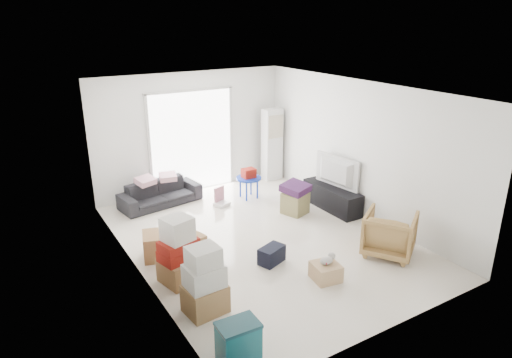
{
  "coord_description": "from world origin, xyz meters",
  "views": [
    {
      "loc": [
        -3.96,
        -6.3,
        3.83
      ],
      "look_at": [
        0.0,
        0.2,
        1.1
      ],
      "focal_mm": 32.0,
      "sensor_mm": 36.0,
      "label": 1
    }
  ],
  "objects": [
    {
      "name": "kids_table",
      "position": [
        0.81,
        1.84,
        0.49
      ],
      "size": [
        0.56,
        0.56,
        0.68
      ],
      "rotation": [
        0.0,
        0.0,
        0.3
      ],
      "color": "#1331AA",
      "rests_on": "room_shell"
    },
    {
      "name": "blanket",
      "position": [
        1.2,
        0.63,
        0.51
      ],
      "size": [
        0.61,
        0.61,
        0.14
      ],
      "primitive_type": "cube",
      "rotation": [
        0.0,
        0.0,
        0.32
      ],
      "color": "#4B2257",
      "rests_on": "ottoman"
    },
    {
      "name": "pillow_left",
      "position": [
        -1.29,
        2.51,
        0.74
      ],
      "size": [
        0.47,
        0.42,
        0.12
      ],
      "primitive_type": "cube",
      "rotation": [
        0.0,
        0.0,
        0.35
      ],
      "color": "#E7A9BF",
      "rests_on": "sofa"
    },
    {
      "name": "box_stack_a",
      "position": [
        -1.8,
        -1.43,
        0.44
      ],
      "size": [
        0.58,
        0.5,
        0.98
      ],
      "rotation": [
        0.0,
        0.0,
        0.01
      ],
      "color": "olive",
      "rests_on": "room_shell"
    },
    {
      "name": "sofa",
      "position": [
        -1.0,
        2.5,
        0.34
      ],
      "size": [
        1.78,
        0.75,
        0.67
      ],
      "primitive_type": "imported",
      "rotation": [
        0.0,
        0.0,
        0.15
      ],
      "color": "black",
      "rests_on": "room_shell"
    },
    {
      "name": "ac_tower",
      "position": [
        1.95,
        2.65,
        0.88
      ],
      "size": [
        0.45,
        0.3,
        1.75
      ],
      "primitive_type": "cube",
      "color": "silver",
      "rests_on": "room_shell"
    },
    {
      "name": "plush_bunny",
      "position": [
        0.16,
        -1.65,
        0.33
      ],
      "size": [
        0.29,
        0.16,
        0.15
      ],
      "rotation": [
        0.0,
        0.0,
        0.21
      ],
      "color": "#B2ADA8",
      "rests_on": "wood_crate"
    },
    {
      "name": "tv_console",
      "position": [
        2.0,
        0.42,
        0.24
      ],
      "size": [
        0.43,
        1.44,
        0.48
      ],
      "primitive_type": "cube",
      "color": "black",
      "rests_on": "room_shell"
    },
    {
      "name": "television",
      "position": [
        2.0,
        0.42,
        0.55
      ],
      "size": [
        0.79,
        1.2,
        0.15
      ],
      "primitive_type": "imported",
      "rotation": [
        0.0,
        0.0,
        1.71
      ],
      "color": "black",
      "rests_on": "tv_console"
    },
    {
      "name": "wood_crate",
      "position": [
        0.12,
        -1.65,
        0.13
      ],
      "size": [
        0.46,
        0.46,
        0.27
      ],
      "primitive_type": "cube",
      "rotation": [
        0.0,
        0.0,
        -0.16
      ],
      "color": "tan",
      "rests_on": "room_shell"
    },
    {
      "name": "box_stack_b",
      "position": [
        -1.8,
        -0.53,
        0.46
      ],
      "size": [
        0.64,
        0.62,
        1.06
      ],
      "rotation": [
        0.0,
        0.0,
        0.22
      ],
      "color": "olive",
      "rests_on": "room_shell"
    },
    {
      "name": "toy_walker",
      "position": [
        0.09,
        1.79,
        0.11
      ],
      "size": [
        0.36,
        0.34,
        0.39
      ],
      "rotation": [
        0.0,
        0.0,
        0.33
      ],
      "color": "silver",
      "rests_on": "room_shell"
    },
    {
      "name": "box_stack_c",
      "position": [
        -1.77,
        0.33,
        0.22
      ],
      "size": [
        0.72,
        0.65,
        0.43
      ],
      "rotation": [
        0.0,
        0.0,
        -0.31
      ],
      "color": "olive",
      "rests_on": "room_shell"
    },
    {
      "name": "storage_bins",
      "position": [
        -1.9,
        -2.53,
        0.28
      ],
      "size": [
        0.49,
        0.35,
        0.55
      ],
      "rotation": [
        0.0,
        0.0,
        -0.04
      ],
      "color": "#135A67",
      "rests_on": "room_shell"
    },
    {
      "name": "duffel_bag",
      "position": [
        -0.31,
        -0.8,
        0.14
      ],
      "size": [
        0.5,
        0.4,
        0.28
      ],
      "primitive_type": "cube",
      "rotation": [
        0.0,
        0.0,
        0.34
      ],
      "color": "black",
      "rests_on": "room_shell"
    },
    {
      "name": "ottoman",
      "position": [
        1.2,
        0.63,
        0.22
      ],
      "size": [
        0.56,
        0.56,
        0.44
      ],
      "primitive_type": "cube",
      "rotation": [
        0.0,
        0.0,
        0.33
      ],
      "color": "#989258",
      "rests_on": "room_shell"
    },
    {
      "name": "sliding_door",
      "position": [
        0.0,
        2.98,
        1.24
      ],
      "size": [
        2.1,
        0.04,
        2.33
      ],
      "color": "white",
      "rests_on": "room_shell"
    },
    {
      "name": "pillow_right",
      "position": [
        -0.79,
        2.51,
        0.73
      ],
      "size": [
        0.38,
        0.33,
        0.11
      ],
      "primitive_type": "cube",
      "rotation": [
        0.0,
        0.0,
        -0.22
      ],
      "color": "#E7A9BF",
      "rests_on": "sofa"
    },
    {
      "name": "room_shell",
      "position": [
        0.0,
        0.0,
        1.35
      ],
      "size": [
        4.98,
        6.48,
        3.18
      ],
      "color": "white",
      "rests_on": "ground"
    },
    {
      "name": "armchair",
      "position": [
        1.55,
        -1.57,
        0.41
      ],
      "size": [
        1.06,
        1.08,
        0.82
      ],
      "primitive_type": "imported",
      "rotation": [
        0.0,
        0.0,
        2.14
      ],
      "color": "tan",
      "rests_on": "room_shell"
    },
    {
      "name": "loose_box",
      "position": [
        -1.36,
        0.13,
        0.18
      ],
      "size": [
        0.54,
        0.54,
        0.37
      ],
      "primitive_type": "cube",
      "rotation": [
        0.0,
        0.0,
        0.25
      ],
      "color": "olive",
      "rests_on": "room_shell"
    }
  ]
}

